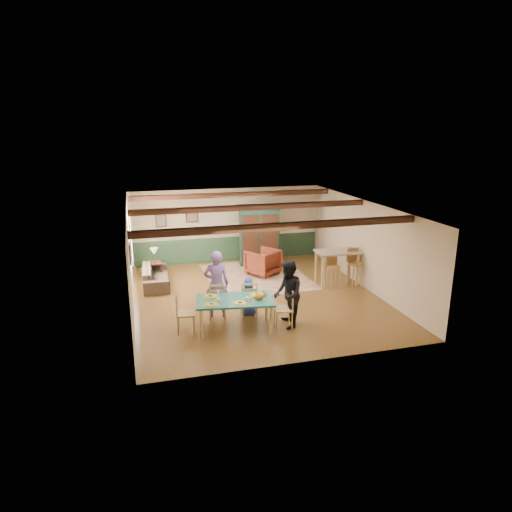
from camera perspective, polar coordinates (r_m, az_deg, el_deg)
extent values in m
plane|color=brown|center=(13.53, -0.02, -5.13)|extent=(8.00, 8.00, 0.00)
cube|color=beige|center=(16.89, -3.58, 3.88)|extent=(7.00, 0.02, 2.70)
cube|color=beige|center=(12.68, -15.47, -0.73)|extent=(0.02, 8.00, 2.70)
cube|color=beige|center=(14.39, 13.56, 1.35)|extent=(0.02, 8.00, 2.70)
cube|color=white|center=(12.81, -0.02, 6.22)|extent=(7.00, 8.00, 0.02)
cube|color=#223E28|center=(17.08, -3.52, 0.91)|extent=(6.95, 0.03, 0.90)
cube|color=black|center=(10.67, 3.22, 3.73)|extent=(6.95, 0.16, 0.16)
cube|color=black|center=(13.21, -0.48, 6.11)|extent=(6.95, 0.16, 0.16)
cube|color=black|center=(15.71, -2.91, 7.65)|extent=(6.95, 0.16, 0.16)
imported|color=#6E5089|center=(11.91, -4.96, -3.53)|extent=(0.71, 0.52, 1.81)
imported|color=black|center=(11.32, 4.00, -4.78)|extent=(0.77, 0.93, 1.73)
imported|color=#2A41A9|center=(12.09, -0.93, -5.08)|extent=(0.56, 0.41, 1.05)
cube|color=beige|center=(15.36, -0.02, -2.51)|extent=(3.33, 3.91, 0.01)
cube|color=#122F24|center=(16.42, 0.39, 2.63)|extent=(1.61, 0.81, 2.18)
imported|color=#44140D|center=(15.42, 0.87, -0.75)|extent=(1.31, 1.32, 0.88)
imported|color=#342920|center=(14.80, -12.42, -2.43)|extent=(0.86, 2.05, 0.59)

